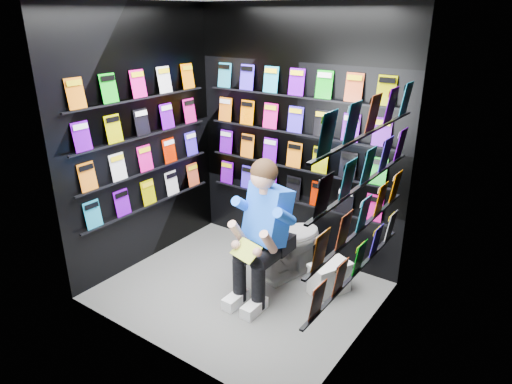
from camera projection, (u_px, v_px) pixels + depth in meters
The scene contains 13 objects.
floor at pixel (239, 291), 4.38m from camera, with size 2.40×2.40×0.00m, color #595956.
wall_back at pixel (296, 137), 4.66m from camera, with size 2.40×0.04×2.60m, color black.
wall_front at pixel (149, 198), 3.14m from camera, with size 2.40×0.04×2.60m, color black.
wall_left at pixel (141, 141), 4.55m from camera, with size 0.04×2.00×2.60m, color black.
wall_right at pixel (370, 191), 3.26m from camera, with size 0.04×2.00×2.60m, color black.
comics_back at pixel (295, 138), 4.64m from camera, with size 2.10×0.06×1.37m, color #CE4E25, non-canonical shape.
comics_left at pixel (144, 141), 4.53m from camera, with size 0.06×1.70×1.37m, color #CE4E25, non-canonical shape.
comics_right at pixel (366, 190), 3.27m from camera, with size 0.06×1.70×1.37m, color #CE4E25, non-canonical shape.
toilet at pixel (289, 240), 4.56m from camera, with size 0.42×0.75×0.73m, color white.
longbox at pixel (329, 279), 4.31m from camera, with size 0.21×0.37×0.28m, color white.
longbox_lid at pixel (330, 265), 4.26m from camera, with size 0.22×0.39×0.03m, color white.
reader at pixel (269, 215), 4.12m from camera, with size 0.54×0.79×1.46m, color blue, non-canonical shape.
held_comic at pixel (246, 251), 3.93m from camera, with size 0.27×0.01×0.19m, color green.
Camera 1 is at (2.28, -2.95, 2.49)m, focal length 32.00 mm.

